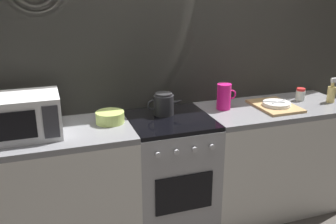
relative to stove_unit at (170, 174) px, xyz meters
name	(u,v)px	position (x,y,z in m)	size (l,w,h in m)	color
ground_plane	(170,223)	(0.00, 0.00, -0.45)	(8.00, 8.00, 0.00)	#47423D
back_wall	(156,69)	(0.00, 0.32, 0.75)	(3.60, 0.05, 2.40)	#B2AD9E
counter_left	(47,194)	(-0.90, 0.00, 0.00)	(1.20, 0.60, 0.90)	silver
stove_unit	(170,174)	(0.00, 0.00, 0.00)	(0.60, 0.63, 0.90)	#9E9EA3
counter_right	(271,157)	(0.90, 0.00, 0.00)	(1.20, 0.60, 0.90)	silver
microwave	(23,116)	(-0.99, -0.01, 0.59)	(0.46, 0.35, 0.27)	white
kettle	(164,104)	(-0.02, 0.10, 0.53)	(0.28, 0.15, 0.17)	#262628
mixing_bowl	(110,117)	(-0.43, 0.05, 0.49)	(0.20, 0.20, 0.08)	#B7D166
pitcher	(224,96)	(0.47, 0.07, 0.55)	(0.16, 0.11, 0.20)	#E5197A
dish_pile	(275,105)	(0.87, -0.03, 0.47)	(0.30, 0.40, 0.06)	tan
spice_jar	(300,94)	(1.18, 0.07, 0.50)	(0.08, 0.08, 0.10)	silver
spray_bottle	(331,93)	(1.38, -0.05, 0.53)	(0.08, 0.06, 0.20)	#E5CC72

